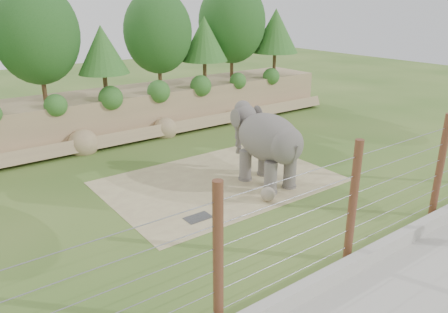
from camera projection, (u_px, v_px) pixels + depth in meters
ground at (254, 208)px, 17.18m from camera, size 90.00×90.00×0.00m
back_embankment at (124, 68)px, 25.73m from camera, size 30.00×5.52×8.77m
dirt_patch at (220, 181)px, 19.72m from camera, size 10.00×7.00×0.02m
drain_grate at (198, 218)px, 16.39m from camera, size 1.00×0.60×0.03m
elephant at (268, 148)px, 18.94m from camera, size 1.94×4.19×3.33m
stone_ball at (268, 194)px, 17.69m from camera, size 0.60×0.60×0.60m
retaining_wall at (360, 260)px, 13.32m from camera, size 26.00×0.35×0.50m
walkway at (421, 301)px, 11.89m from camera, size 26.00×4.00×0.01m
barrier_fence at (353, 203)px, 13.10m from camera, size 20.26×0.26×4.00m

